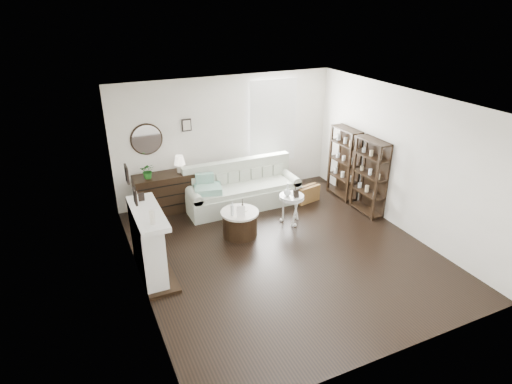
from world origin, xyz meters
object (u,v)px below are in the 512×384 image
sofa (242,191)px  dresser (165,193)px  drum_table (240,223)px  pedestal_table (292,198)px

sofa → dresser: size_ratio=1.99×
dresser → drum_table: dresser is taller
drum_table → pedestal_table: pedestal_table is taller
dresser → drum_table: (1.04, -1.60, -0.16)m
pedestal_table → drum_table: bearing=-178.2°
sofa → drum_table: bearing=-114.5°
dresser → drum_table: bearing=-57.0°
dresser → pedestal_table: size_ratio=2.06×
drum_table → pedestal_table: size_ratio=1.20×
drum_table → dresser: bearing=123.0°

